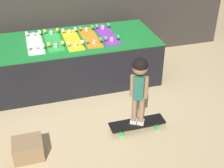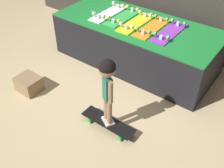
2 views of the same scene
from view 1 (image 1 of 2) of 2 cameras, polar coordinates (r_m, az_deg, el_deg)
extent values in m
plane|color=tan|center=(4.07, -5.01, -4.03)|extent=(16.00, 16.00, 0.00)
cube|color=black|center=(4.49, -7.06, 4.17)|extent=(2.34, 1.01, 0.62)
cube|color=#19752D|center=(4.36, -7.34, 7.93)|extent=(2.34, 1.01, 0.02)
cube|color=white|center=(4.31, -13.94, 7.24)|extent=(0.21, 0.72, 0.01)
cube|color=#B7B7BC|center=(4.52, -14.23, 8.78)|extent=(0.04, 0.04, 0.05)
cylinder|color=white|center=(4.51, -13.14, 9.24)|extent=(0.03, 0.05, 0.05)
cylinder|color=white|center=(4.51, -15.40, 8.91)|extent=(0.03, 0.05, 0.05)
cube|color=#B7B7BC|center=(4.08, -13.73, 6.38)|extent=(0.04, 0.04, 0.05)
cylinder|color=white|center=(4.08, -12.54, 6.88)|extent=(0.03, 0.05, 0.05)
cylinder|color=white|center=(4.07, -15.02, 6.52)|extent=(0.03, 0.05, 0.05)
cube|color=green|center=(4.34, -10.67, 7.80)|extent=(0.21, 0.72, 0.01)
cube|color=#B7B7BC|center=(4.55, -11.09, 9.30)|extent=(0.04, 0.04, 0.05)
cylinder|color=yellow|center=(4.54, -10.00, 9.75)|extent=(0.03, 0.05, 0.05)
cylinder|color=yellow|center=(4.53, -12.25, 9.44)|extent=(0.03, 0.05, 0.05)
cube|color=#B7B7BC|center=(4.11, -10.29, 6.97)|extent=(0.04, 0.04, 0.05)
cylinder|color=yellow|center=(4.11, -9.09, 7.46)|extent=(0.03, 0.05, 0.05)
cylinder|color=yellow|center=(4.10, -11.55, 7.12)|extent=(0.03, 0.05, 0.05)
cube|color=yellow|center=(4.32, -7.29, 8.00)|extent=(0.21, 0.72, 0.01)
cube|color=#B7B7BC|center=(4.53, -7.85, 9.50)|extent=(0.04, 0.04, 0.05)
cylinder|color=white|center=(4.53, -6.76, 9.94)|extent=(0.03, 0.05, 0.05)
cylinder|color=white|center=(4.51, -9.00, 9.66)|extent=(0.03, 0.05, 0.05)
cube|color=#B7B7BC|center=(4.10, -6.72, 7.17)|extent=(0.04, 0.04, 0.05)
cylinder|color=white|center=(4.10, -5.52, 7.65)|extent=(0.03, 0.05, 0.05)
cylinder|color=white|center=(4.07, -7.98, 7.33)|extent=(0.03, 0.05, 0.05)
cube|color=orange|center=(4.38, -4.08, 8.49)|extent=(0.21, 0.72, 0.01)
cube|color=#B7B7BC|center=(4.58, -4.77, 9.96)|extent=(0.04, 0.04, 0.05)
cylinder|color=green|center=(4.59, -3.69, 10.38)|extent=(0.03, 0.05, 0.05)
cylinder|color=green|center=(4.56, -5.89, 10.12)|extent=(0.03, 0.05, 0.05)
cube|color=#B7B7BC|center=(4.15, -3.36, 7.69)|extent=(0.04, 0.04, 0.05)
cylinder|color=green|center=(4.16, -2.17, 8.16)|extent=(0.03, 0.05, 0.05)
cylinder|color=green|center=(4.13, -4.58, 7.86)|extent=(0.03, 0.05, 0.05)
cube|color=purple|center=(4.45, -0.96, 8.94)|extent=(0.21, 0.72, 0.01)
cube|color=#B7B7BC|center=(4.65, -1.77, 10.37)|extent=(0.04, 0.04, 0.05)
cylinder|color=green|center=(4.66, -0.70, 10.78)|extent=(0.03, 0.05, 0.05)
cylinder|color=green|center=(4.62, -2.85, 10.55)|extent=(0.03, 0.05, 0.05)
cube|color=#B7B7BC|center=(4.23, -0.09, 8.17)|extent=(0.04, 0.04, 0.05)
cylinder|color=green|center=(4.24, 1.07, 8.62)|extent=(0.03, 0.05, 0.05)
cylinder|color=green|center=(4.19, -1.27, 8.36)|extent=(0.03, 0.05, 0.05)
cube|color=black|center=(3.65, 4.62, -7.09)|extent=(0.65, 0.18, 0.01)
cube|color=#B7B7BC|center=(3.74, 7.71, -6.85)|extent=(0.04, 0.04, 0.05)
cylinder|color=green|center=(3.81, 7.24, -6.49)|extent=(0.05, 0.03, 0.05)
cylinder|color=green|center=(3.70, 8.14, -7.84)|extent=(0.05, 0.03, 0.05)
cube|color=#B7B7BC|center=(3.61, 1.36, -8.12)|extent=(0.04, 0.04, 0.05)
cylinder|color=green|center=(3.68, 1.00, -7.71)|extent=(0.05, 0.03, 0.05)
cylinder|color=green|center=(3.58, 1.73, -9.16)|extent=(0.05, 0.03, 0.05)
cube|color=silver|center=(3.64, 5.28, -6.93)|extent=(0.12, 0.13, 0.02)
cylinder|color=#997051|center=(3.53, 5.42, -4.68)|extent=(0.06, 0.06, 0.33)
cube|color=silver|center=(3.64, 3.99, -6.76)|extent=(0.12, 0.13, 0.02)
cylinder|color=#997051|center=(3.54, 4.09, -4.51)|extent=(0.06, 0.06, 0.33)
cube|color=#236651|center=(3.37, 4.96, -0.69)|extent=(0.13, 0.12, 0.29)
cylinder|color=#997051|center=(3.36, 6.26, -0.66)|extent=(0.05, 0.05, 0.26)
cylinder|color=#997051|center=(3.38, 3.69, -0.36)|extent=(0.05, 0.05, 0.26)
sphere|color=#997051|center=(3.25, 5.16, 3.07)|extent=(0.16, 0.16, 0.16)
sphere|color=black|center=(3.24, 5.18, 3.39)|extent=(0.17, 0.17, 0.17)
cube|color=#8E704C|center=(3.40, -15.10, -11.37)|extent=(0.31, 0.26, 0.20)
camera|label=2|loc=(2.57, 52.79, 18.21)|focal=42.00mm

